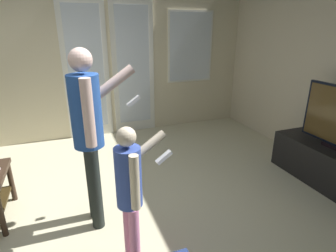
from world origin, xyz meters
TOP-DOWN VIEW (x-y plane):
  - ground_plane at (0.00, 0.00)m, footprint 6.13×4.80m
  - wall_back_with_doors at (0.10, 2.36)m, footprint 6.13×0.09m
  - tv_stand at (2.70, -0.23)m, footprint 0.48×1.39m
  - person_adult at (0.11, 0.08)m, footprint 0.64×0.45m
  - person_child at (0.30, -0.54)m, footprint 0.48×0.35m

SIDE VIEW (x-z plane):
  - ground_plane at x=0.00m, z-range -0.02..0.00m
  - tv_stand at x=2.70m, z-range 0.00..0.45m
  - person_child at x=0.30m, z-range 0.12..1.25m
  - person_adult at x=0.11m, z-range 0.16..1.75m
  - wall_back_with_doors at x=0.10m, z-range -0.04..2.72m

